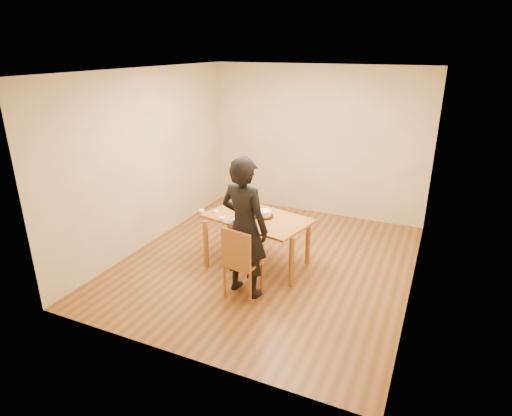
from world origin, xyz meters
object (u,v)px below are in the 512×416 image
at_px(dining_chair, 243,262).
at_px(cake, 264,213).
at_px(dining_table, 257,218).
at_px(person, 244,228).
at_px(cake_plate, 264,216).

bearing_deg(dining_chair, cake, 105.82).
distance_m(dining_table, cake, 0.11).
distance_m(dining_table, person, 0.76).
xyz_separation_m(dining_table, person, (0.15, -0.73, 0.17)).
distance_m(cake_plate, cake, 0.04).
xyz_separation_m(dining_table, cake, (0.08, 0.04, 0.07)).
bearing_deg(person, cake, -74.37).
distance_m(cake_plate, person, 0.79).
bearing_deg(cake_plate, dining_chair, -85.09).
bearing_deg(person, cake_plate, -74.37).
distance_m(dining_chair, cake, 0.89).
height_order(dining_table, person, person).
distance_m(dining_chair, cake_plate, 0.88).
relative_size(cake_plate, person, 0.15).
xyz_separation_m(cake_plate, cake, (0.00, -0.00, 0.04)).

